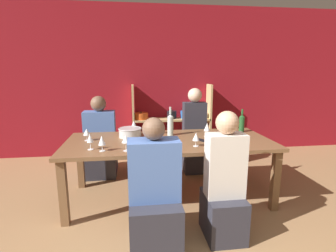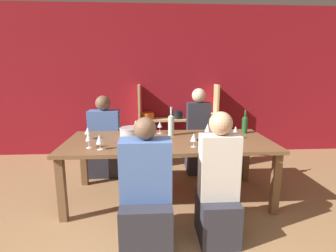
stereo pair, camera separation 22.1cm
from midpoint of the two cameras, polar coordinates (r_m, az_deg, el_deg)
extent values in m
cube|color=maroon|center=(4.91, -5.34, 9.56)|extent=(8.80, 0.06, 2.70)
cube|color=tan|center=(4.79, -8.86, 1.01)|extent=(0.04, 0.30, 1.31)
cube|color=tan|center=(4.96, 7.58, 1.42)|extent=(0.04, 0.30, 1.31)
cube|color=tan|center=(4.98, -0.48, -5.98)|extent=(1.40, 0.30, 0.04)
cylinder|color=#338447|center=(4.92, -7.01, -5.35)|extent=(0.21, 0.21, 0.12)
sphere|color=black|center=(4.90, -7.03, -4.56)|extent=(0.02, 0.02, 0.02)
cylinder|color=#338447|center=(4.93, -3.73, -5.39)|extent=(0.22, 0.22, 0.09)
sphere|color=black|center=(4.92, -3.74, -4.75)|extent=(0.02, 0.02, 0.02)
cylinder|color=#235BAD|center=(5.00, 2.72, -5.02)|extent=(0.24, 0.24, 0.11)
sphere|color=black|center=(4.98, 2.73, -4.26)|extent=(0.02, 0.02, 0.02)
cylinder|color=#E0561E|center=(5.06, 5.86, -4.94)|extent=(0.24, 0.24, 0.10)
sphere|color=black|center=(5.04, 5.88, -4.25)|extent=(0.02, 0.02, 0.02)
cube|color=tan|center=(4.82, -0.50, 1.45)|extent=(1.40, 0.30, 0.04)
cylinder|color=#E0561E|center=(4.77, -7.21, 2.17)|extent=(0.25, 0.25, 0.12)
sphere|color=black|center=(4.76, -7.23, 3.00)|extent=(0.02, 0.02, 0.02)
cylinder|color=black|center=(4.80, -0.50, 2.48)|extent=(0.17, 0.17, 0.14)
sphere|color=black|center=(4.79, -0.50, 3.45)|extent=(0.02, 0.02, 0.02)
cylinder|color=#235BAD|center=(4.85, 2.80, 2.52)|extent=(0.23, 0.23, 0.14)
sphere|color=black|center=(4.83, 2.81, 3.46)|extent=(0.02, 0.02, 0.02)
cylinder|color=silver|center=(4.91, 6.02, 2.34)|extent=(0.23, 0.23, 0.09)
sphere|color=black|center=(4.90, 6.04, 3.01)|extent=(0.02, 0.02, 0.02)
cube|color=brown|center=(3.13, -1.78, -3.44)|extent=(2.42, 1.06, 0.04)
cube|color=brown|center=(2.93, -23.93, -13.24)|extent=(0.08, 0.08, 0.70)
cube|color=brown|center=(3.16, 20.46, -11.12)|extent=(0.08, 0.08, 0.70)
cube|color=brown|center=(3.75, -20.14, -7.48)|extent=(0.08, 0.08, 0.70)
cube|color=brown|center=(3.93, 14.30, -6.22)|extent=(0.08, 0.08, 0.70)
cylinder|color=#B7BABC|center=(3.31, -10.16, -1.44)|extent=(0.28, 0.28, 0.11)
torus|color=#B7BABC|center=(3.30, -10.19, -0.57)|extent=(0.29, 0.29, 0.01)
cylinder|color=#1E4C23|center=(3.63, 14.07, 0.32)|extent=(0.07, 0.07, 0.20)
cone|color=#1E4C23|center=(3.60, 14.16, 2.15)|extent=(0.07, 0.07, 0.03)
cylinder|color=#1E4C23|center=(3.60, 14.21, 2.99)|extent=(0.03, 0.03, 0.07)
cylinder|color=#B2C6C1|center=(3.33, -1.38, -0.03)|extent=(0.08, 0.08, 0.24)
cone|color=#B2C6C1|center=(3.30, -1.39, 2.29)|extent=(0.08, 0.08, 0.03)
cylinder|color=#B2C6C1|center=(3.29, -1.40, 3.38)|extent=(0.03, 0.03, 0.09)
cylinder|color=white|center=(2.90, -18.62, -4.87)|extent=(0.06, 0.06, 0.00)
cylinder|color=white|center=(2.89, -18.67, -4.11)|extent=(0.01, 0.01, 0.08)
cone|color=white|center=(2.87, -18.78, -2.50)|extent=(0.06, 0.06, 0.09)
cylinder|color=white|center=(2.81, -16.30, -5.23)|extent=(0.06, 0.06, 0.00)
cylinder|color=white|center=(2.80, -16.34, -4.59)|extent=(0.01, 0.01, 0.06)
cone|color=white|center=(2.78, -16.44, -3.02)|extent=(0.07, 0.07, 0.10)
cylinder|color=maroon|center=(2.79, -16.41, -3.52)|extent=(0.04, 0.04, 0.04)
cylinder|color=white|center=(3.30, 12.33, -2.51)|extent=(0.06, 0.06, 0.00)
cylinder|color=white|center=(3.29, 12.36, -1.86)|extent=(0.01, 0.01, 0.07)
cone|color=white|center=(3.27, 12.42, -0.54)|extent=(0.06, 0.06, 0.08)
cylinder|color=white|center=(2.76, -11.39, -5.32)|extent=(0.06, 0.06, 0.00)
cylinder|color=white|center=(2.74, -11.43, -4.42)|extent=(0.01, 0.01, 0.09)
cone|color=white|center=(2.72, -11.50, -2.79)|extent=(0.08, 0.08, 0.08)
cylinder|color=maroon|center=(2.73, -11.48, -3.17)|extent=(0.05, 0.05, 0.03)
cylinder|color=white|center=(3.30, 6.54, -2.31)|extent=(0.07, 0.07, 0.00)
cylinder|color=white|center=(3.29, 6.56, -1.67)|extent=(0.01, 0.01, 0.07)
cone|color=white|center=(3.27, 6.59, -0.22)|extent=(0.08, 0.08, 0.10)
cylinder|color=beige|center=(3.28, 6.58, -0.66)|extent=(0.04, 0.04, 0.04)
cylinder|color=white|center=(2.88, 3.88, -4.39)|extent=(0.06, 0.06, 0.00)
cylinder|color=white|center=(2.87, 3.89, -3.76)|extent=(0.01, 0.01, 0.06)
cone|color=white|center=(2.85, 3.91, -2.34)|extent=(0.08, 0.08, 0.08)
cylinder|color=maroon|center=(2.85, 3.91, -2.76)|extent=(0.04, 0.04, 0.03)
cylinder|color=white|center=(2.78, -6.88, -5.05)|extent=(0.07, 0.07, 0.00)
cylinder|color=white|center=(2.77, -6.90, -4.39)|extent=(0.01, 0.01, 0.06)
cone|color=white|center=(2.75, -6.94, -2.85)|extent=(0.08, 0.08, 0.09)
cylinder|color=maroon|center=(2.75, -6.93, -3.32)|extent=(0.05, 0.05, 0.04)
cylinder|color=white|center=(3.55, -9.17, -1.35)|extent=(0.06, 0.06, 0.00)
cylinder|color=white|center=(3.55, -9.19, -0.82)|extent=(0.01, 0.01, 0.06)
cone|color=white|center=(3.53, -9.23, 0.42)|extent=(0.08, 0.08, 0.09)
cylinder|color=white|center=(3.44, -3.91, -1.66)|extent=(0.07, 0.07, 0.00)
cylinder|color=white|center=(3.43, -3.92, -0.96)|extent=(0.01, 0.01, 0.08)
cone|color=white|center=(3.42, -3.94, 0.32)|extent=(0.06, 0.06, 0.07)
cylinder|color=beige|center=(3.42, -3.93, 0.02)|extent=(0.04, 0.04, 0.03)
cylinder|color=white|center=(3.27, -19.05, -3.00)|extent=(0.06, 0.06, 0.00)
cylinder|color=white|center=(3.27, -19.09, -2.42)|extent=(0.01, 0.01, 0.06)
cone|color=white|center=(3.25, -19.18, -1.22)|extent=(0.08, 0.08, 0.08)
cube|color=black|center=(3.11, 5.33, -3.11)|extent=(0.14, 0.16, 0.01)
cube|color=#2D2D38|center=(2.65, 9.39, -18.72)|extent=(0.35, 0.43, 0.41)
cube|color=silver|center=(2.43, 9.79, -8.51)|extent=(0.35, 0.19, 0.59)
sphere|color=tan|center=(2.32, 10.13, 0.72)|extent=(0.21, 0.21, 0.21)
cube|color=#2D2D38|center=(4.17, -15.77, -7.26)|extent=(0.45, 0.57, 0.42)
cube|color=#4C70B7|center=(4.05, -16.16, -0.77)|extent=(0.45, 0.25, 0.55)
sphere|color=brown|center=(3.98, -16.48, 4.69)|extent=(0.22, 0.22, 0.22)
cube|color=#2D2D38|center=(2.49, -5.64, -20.08)|extent=(0.44, 0.55, 0.46)
cube|color=#4C70B7|center=(2.27, -5.90, -9.48)|extent=(0.44, 0.24, 0.52)
sphere|color=brown|center=(2.16, -6.09, -0.65)|extent=(0.19, 0.19, 0.19)
cube|color=#2D2D38|center=(4.16, 4.08, -6.33)|extent=(0.35, 0.43, 0.49)
cube|color=#2D2D38|center=(4.02, 4.19, 1.00)|extent=(0.35, 0.19, 0.59)
sphere|color=beige|center=(3.97, 4.28, 6.70)|extent=(0.21, 0.21, 0.21)
camera|label=1|loc=(0.11, -91.99, -0.42)|focal=28.00mm
camera|label=2|loc=(0.11, 88.01, 0.42)|focal=28.00mm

